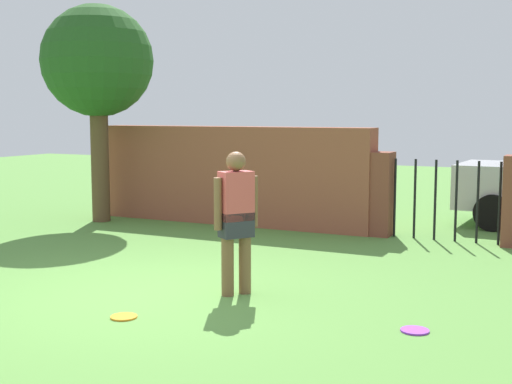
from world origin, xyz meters
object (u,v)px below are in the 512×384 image
at_px(tree, 97,64).
at_px(frisbee_orange, 124,317).
at_px(frisbee_purple, 415,330).
at_px(person, 236,216).

distance_m(tree, frisbee_orange, 7.02).
xyz_separation_m(tree, frisbee_purple, (6.88, -3.98, -2.94)).
xyz_separation_m(person, frisbee_purple, (2.13, -0.44, -0.89)).
bearing_deg(person, tree, 88.16).
xyz_separation_m(tree, person, (4.75, -3.55, -2.05)).
distance_m(frisbee_purple, frisbee_orange, 2.86).
bearing_deg(frisbee_orange, person, 64.88).
distance_m(person, frisbee_purple, 2.35).
bearing_deg(person, frisbee_purple, -66.66).
xyz_separation_m(tree, frisbee_orange, (4.15, -4.83, -2.94)).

